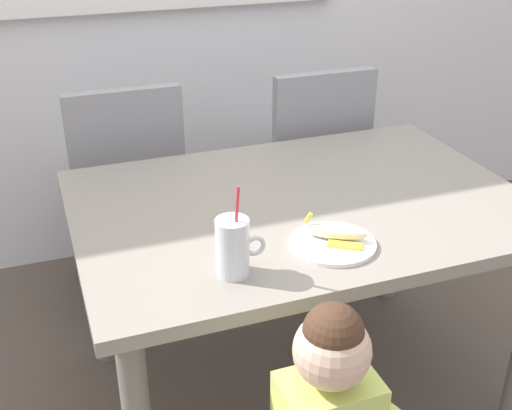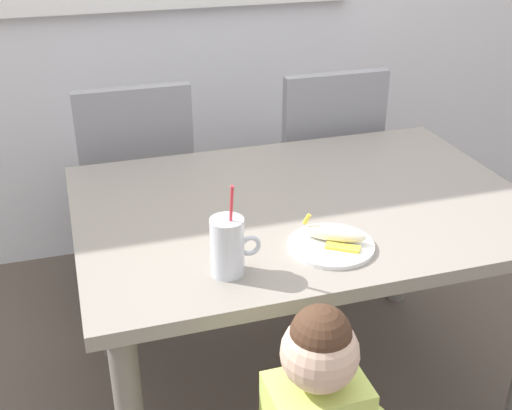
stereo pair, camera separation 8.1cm
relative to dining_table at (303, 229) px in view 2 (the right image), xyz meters
name	(u,v)px [view 2 (the right image)]	position (x,y,z in m)	size (l,w,h in m)	color
ground_plane	(297,388)	(0.00, 0.00, -0.64)	(24.00, 24.00, 0.00)	brown
dining_table	(303,229)	(0.00, 0.00, 0.00)	(1.36, 0.95, 0.74)	gray
dining_chair_left	(136,183)	(-0.42, 0.72, -0.10)	(0.44, 0.44, 0.96)	gray
dining_chair_right	(321,164)	(0.34, 0.68, -0.10)	(0.44, 0.45, 0.96)	gray
milk_cup	(228,249)	(-0.32, -0.32, 0.16)	(0.13, 0.08, 0.25)	silver
snack_plate	(331,246)	(-0.03, -0.28, 0.10)	(0.23, 0.23, 0.01)	white
peeled_banana	(335,234)	(-0.02, -0.27, 0.13)	(0.17, 0.15, 0.07)	#F4EAC6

